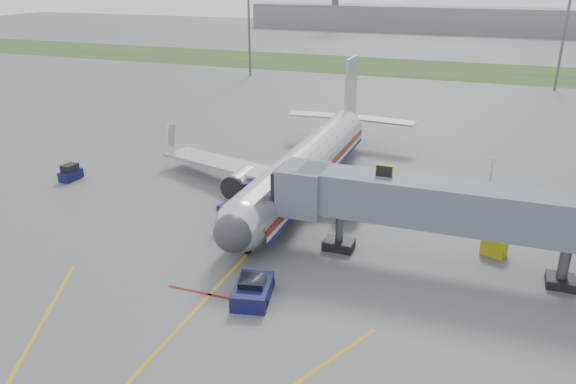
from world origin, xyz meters
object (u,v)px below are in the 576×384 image
(airliner, at_px, (306,164))
(belt_loader, at_px, (268,194))
(pushback_tug, at_px, (253,291))
(baggage_tug, at_px, (70,173))
(ramp_worker, at_px, (246,205))

(airliner, relative_size, belt_loader, 7.69)
(pushback_tug, bearing_deg, baggage_tug, 151.95)
(airliner, height_order, baggage_tug, airliner)
(pushback_tug, height_order, baggage_tug, baggage_tug)
(airliner, height_order, belt_loader, airliner)
(airliner, xyz_separation_m, baggage_tug, (-22.69, -5.17, -1.94))
(belt_loader, height_order, ramp_worker, belt_loader)
(pushback_tug, xyz_separation_m, baggage_tug, (-25.47, 13.57, 0.09))
(ramp_worker, bearing_deg, airliner, 34.04)
(airliner, height_order, pushback_tug, airliner)
(belt_loader, bearing_deg, baggage_tug, -174.72)
(airliner, xyz_separation_m, pushback_tug, (2.78, -18.75, -2.03))
(baggage_tug, xyz_separation_m, ramp_worker, (19.56, -1.49, 0.04))
(airliner, distance_m, baggage_tug, 23.35)
(airliner, relative_size, ramp_worker, 23.82)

